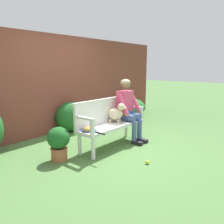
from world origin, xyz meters
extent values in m
plane|color=#4C753D|center=(0.00, 0.00, 0.00)|extent=(40.00, 40.00, 0.00)
cube|color=brown|center=(0.00, 1.83, 1.16)|extent=(8.00, 0.30, 2.33)
ellipsoid|color=#286B2D|center=(2.52, 1.42, 0.29)|extent=(1.17, 1.04, 0.59)
ellipsoid|color=#1E5B23|center=(0.19, 1.50, 0.37)|extent=(0.79, 0.63, 0.73)
cube|color=white|center=(0.00, 0.00, 0.43)|extent=(1.59, 0.47, 0.06)
cylinder|color=white|center=(-0.72, -0.17, 0.20)|extent=(0.07, 0.07, 0.40)
cylinder|color=white|center=(0.72, -0.17, 0.20)|extent=(0.07, 0.07, 0.40)
cylinder|color=white|center=(-0.72, 0.17, 0.20)|extent=(0.07, 0.07, 0.40)
cylinder|color=white|center=(0.72, 0.17, 0.20)|extent=(0.07, 0.07, 0.40)
cube|color=white|center=(0.00, 0.20, 0.69)|extent=(1.59, 0.05, 0.46)
cube|color=white|center=(0.00, 0.20, 0.94)|extent=(1.63, 0.06, 0.04)
cube|color=white|center=(-0.76, -0.19, 0.58)|extent=(0.06, 0.06, 0.24)
cube|color=white|center=(-0.76, 0.00, 0.72)|extent=(0.06, 0.47, 0.04)
cube|color=white|center=(0.76, -0.19, 0.58)|extent=(0.06, 0.06, 0.24)
cube|color=white|center=(0.76, 0.00, 0.72)|extent=(0.06, 0.47, 0.04)
cube|color=black|center=(0.41, -0.33, 0.04)|extent=(0.10, 0.24, 0.07)
cylinder|color=#475B93|center=(0.41, -0.25, 0.27)|extent=(0.10, 0.10, 0.41)
cylinder|color=#475B93|center=(0.41, -0.10, 0.54)|extent=(0.15, 0.30, 0.15)
cube|color=black|center=(0.61, -0.33, 0.04)|extent=(0.10, 0.24, 0.07)
cylinder|color=#475B93|center=(0.61, -0.25, 0.27)|extent=(0.10, 0.10, 0.41)
cylinder|color=#475B93|center=(0.61, -0.10, 0.54)|extent=(0.15, 0.30, 0.15)
cube|color=#475B93|center=(0.51, 0.05, 0.56)|extent=(0.32, 0.24, 0.20)
cube|color=#E04770|center=(0.51, 0.07, 0.82)|extent=(0.34, 0.22, 0.52)
cylinder|color=#E04770|center=(0.30, -0.04, 0.84)|extent=(0.14, 0.32, 0.44)
sphere|color=#936B4C|center=(0.28, -0.15, 0.64)|extent=(0.09, 0.09, 0.09)
cylinder|color=#E04770|center=(0.72, -0.04, 0.84)|extent=(0.14, 0.32, 0.44)
sphere|color=#936B4C|center=(0.74, -0.15, 0.64)|extent=(0.09, 0.09, 0.09)
sphere|color=#936B4C|center=(0.51, 0.05, 1.23)|extent=(0.20, 0.20, 0.20)
ellipsoid|color=tan|center=(0.51, 0.06, 1.26)|extent=(0.21, 0.21, 0.14)
cylinder|color=beige|center=(0.13, -0.06, 0.50)|extent=(0.04, 0.04, 0.08)
cylinder|color=beige|center=(0.23, -0.02, 0.50)|extent=(0.04, 0.04, 0.08)
cylinder|color=beige|center=(0.07, 0.11, 0.50)|extent=(0.04, 0.04, 0.08)
cylinder|color=beige|center=(0.17, 0.14, 0.50)|extent=(0.04, 0.04, 0.08)
ellipsoid|color=beige|center=(0.15, 0.04, 0.63)|extent=(0.28, 0.34, 0.23)
sphere|color=beige|center=(0.18, -0.05, 0.65)|extent=(0.14, 0.14, 0.14)
sphere|color=beige|center=(0.19, -0.08, 0.79)|extent=(0.14, 0.14, 0.14)
ellipsoid|color=beige|center=(0.22, -0.14, 0.78)|extent=(0.08, 0.10, 0.05)
ellipsoid|color=beige|center=(0.13, -0.09, 0.78)|extent=(0.05, 0.05, 0.11)
ellipsoid|color=beige|center=(0.25, -0.05, 0.78)|extent=(0.05, 0.05, 0.11)
sphere|color=beige|center=(0.10, 0.17, 0.68)|extent=(0.07, 0.07, 0.07)
torus|color=blue|center=(-0.62, 0.03, 0.47)|extent=(0.31, 0.31, 0.02)
cylinder|color=silver|center=(-0.62, 0.03, 0.46)|extent=(0.25, 0.25, 0.00)
cube|color=blue|center=(-0.63, -0.13, 0.47)|extent=(0.04, 0.07, 0.02)
cylinder|color=black|center=(-0.64, -0.27, 0.47)|extent=(0.05, 0.22, 0.03)
ellipsoid|color=#9E6B2D|center=(-0.66, 0.01, 0.50)|extent=(0.26, 0.23, 0.09)
sphere|color=#CCDB33|center=(-0.29, -1.01, 0.03)|extent=(0.07, 0.07, 0.07)
cylinder|color=#A85B3D|center=(-1.12, 0.25, 0.11)|extent=(0.27, 0.27, 0.22)
torus|color=#A85B3D|center=(-1.12, 0.25, 0.22)|extent=(0.30, 0.30, 0.02)
ellipsoid|color=#1E5B23|center=(-1.12, 0.25, 0.40)|extent=(0.38, 0.38, 0.37)
camera|label=1|loc=(-3.42, -2.85, 1.60)|focal=37.02mm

